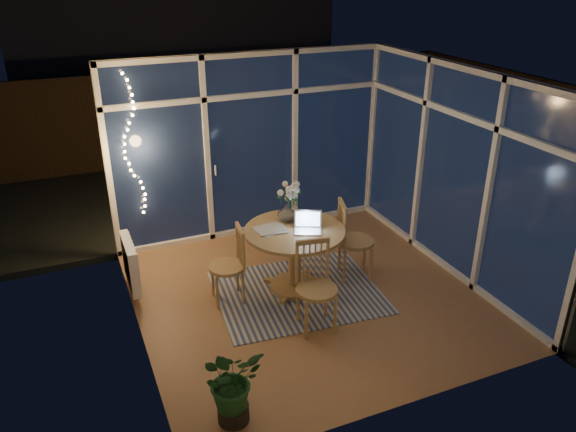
{
  "coord_description": "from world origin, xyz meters",
  "views": [
    {
      "loc": [
        -2.48,
        -5.2,
        3.73
      ],
      "look_at": [
        -0.17,
        0.25,
        0.98
      ],
      "focal_mm": 35.0,
      "sensor_mm": 36.0,
      "label": 1
    }
  ],
  "objects_px": {
    "chair_right": "(356,239)",
    "flower_vase": "(287,213)",
    "laptop": "(308,222)",
    "dining_table": "(294,260)",
    "potted_plant": "(232,386)",
    "chair_front": "(317,288)",
    "chair_left": "(227,265)"
  },
  "relations": [
    {
      "from": "laptop",
      "to": "potted_plant",
      "type": "bearing_deg",
      "value": -107.39
    },
    {
      "from": "chair_left",
      "to": "flower_vase",
      "type": "xyz_separation_m",
      "value": [
        0.83,
        0.18,
        0.44
      ]
    },
    {
      "from": "flower_vase",
      "to": "potted_plant",
      "type": "xyz_separation_m",
      "value": [
        -1.36,
        -2.03,
        -0.54
      ]
    },
    {
      "from": "chair_left",
      "to": "potted_plant",
      "type": "distance_m",
      "value": 1.93
    },
    {
      "from": "chair_left",
      "to": "laptop",
      "type": "bearing_deg",
      "value": 84.36
    },
    {
      "from": "dining_table",
      "to": "chair_left",
      "type": "xyz_separation_m",
      "value": [
        -0.82,
        0.08,
        0.07
      ]
    },
    {
      "from": "chair_right",
      "to": "chair_front",
      "type": "relative_size",
      "value": 1.02
    },
    {
      "from": "laptop",
      "to": "flower_vase",
      "type": "height_order",
      "value": "laptop"
    },
    {
      "from": "flower_vase",
      "to": "potted_plant",
      "type": "relative_size",
      "value": 0.28
    },
    {
      "from": "chair_left",
      "to": "laptop",
      "type": "distance_m",
      "value": 1.06
    },
    {
      "from": "dining_table",
      "to": "chair_front",
      "type": "distance_m",
      "value": 0.83
    },
    {
      "from": "flower_vase",
      "to": "chair_right",
      "type": "bearing_deg",
      "value": -18.2
    },
    {
      "from": "dining_table",
      "to": "potted_plant",
      "type": "height_order",
      "value": "dining_table"
    },
    {
      "from": "chair_left",
      "to": "laptop",
      "type": "xyz_separation_m",
      "value": [
        0.94,
        -0.19,
        0.45
      ]
    },
    {
      "from": "chair_right",
      "to": "laptop",
      "type": "height_order",
      "value": "laptop"
    },
    {
      "from": "chair_right",
      "to": "chair_front",
      "type": "bearing_deg",
      "value": 147.6
    },
    {
      "from": "chair_front",
      "to": "potted_plant",
      "type": "xyz_separation_m",
      "value": [
        -1.26,
        -0.94,
        -0.13
      ]
    },
    {
      "from": "chair_front",
      "to": "flower_vase",
      "type": "xyz_separation_m",
      "value": [
        0.1,
        1.08,
        0.41
      ]
    },
    {
      "from": "potted_plant",
      "to": "laptop",
      "type": "bearing_deg",
      "value": 48.32
    },
    {
      "from": "chair_left",
      "to": "chair_front",
      "type": "bearing_deg",
      "value": 44.42
    },
    {
      "from": "dining_table",
      "to": "laptop",
      "type": "xyz_separation_m",
      "value": [
        0.12,
        -0.11,
        0.53
      ]
    },
    {
      "from": "chair_left",
      "to": "dining_table",
      "type": "bearing_deg",
      "value": 90.02
    },
    {
      "from": "dining_table",
      "to": "laptop",
      "type": "distance_m",
      "value": 0.55
    },
    {
      "from": "chair_left",
      "to": "potted_plant",
      "type": "height_order",
      "value": "chair_left"
    },
    {
      "from": "laptop",
      "to": "flower_vase",
      "type": "xyz_separation_m",
      "value": [
        -0.11,
        0.37,
        -0.01
      ]
    },
    {
      "from": "chair_right",
      "to": "flower_vase",
      "type": "relative_size",
      "value": 4.98
    },
    {
      "from": "dining_table",
      "to": "flower_vase",
      "type": "distance_m",
      "value": 0.57
    },
    {
      "from": "chair_right",
      "to": "flower_vase",
      "type": "xyz_separation_m",
      "value": [
        -0.82,
        0.27,
        0.4
      ]
    },
    {
      "from": "chair_front",
      "to": "laptop",
      "type": "bearing_deg",
      "value": 81.47
    },
    {
      "from": "potted_plant",
      "to": "chair_right",
      "type": "bearing_deg",
      "value": 38.77
    },
    {
      "from": "chair_right",
      "to": "laptop",
      "type": "relative_size",
      "value": 3.24
    },
    {
      "from": "chair_right",
      "to": "potted_plant",
      "type": "xyz_separation_m",
      "value": [
        -2.19,
        -1.76,
        -0.14
      ]
    }
  ]
}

